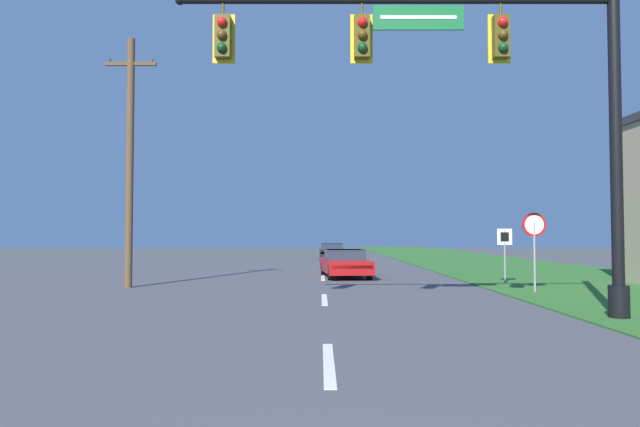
# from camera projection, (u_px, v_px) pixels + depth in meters

# --- Properties ---
(grass_verge_right) EXTENTS (10.00, 110.00, 0.04)m
(grass_verge_right) POSITION_uv_depth(u_px,v_px,m) (506.00, 267.00, 32.20)
(grass_verge_right) COLOR #2D6626
(grass_verge_right) RESTS_ON ground
(road_center_line) EXTENTS (0.16, 34.80, 0.01)m
(road_center_line) POSITION_uv_depth(u_px,v_px,m) (321.00, 278.00, 24.16)
(road_center_line) COLOR silver
(road_center_line) RESTS_ON ground
(signal_mast) EXTENTS (9.97, 0.47, 7.90)m
(signal_mast) POSITION_uv_depth(u_px,v_px,m) (491.00, 93.00, 12.60)
(signal_mast) COLOR black
(signal_mast) RESTS_ON grass_verge_right
(car_ahead) EXTENTS (2.20, 4.77, 1.19)m
(car_ahead) POSITION_uv_depth(u_px,v_px,m) (343.00, 263.00, 24.87)
(car_ahead) COLOR black
(car_ahead) RESTS_ON ground
(far_car) EXTENTS (1.82, 4.21, 1.19)m
(far_car) POSITION_uv_depth(u_px,v_px,m) (330.00, 251.00, 42.24)
(far_car) COLOR black
(far_car) RESTS_ON ground
(stop_sign) EXTENTS (0.76, 0.07, 2.50)m
(stop_sign) POSITION_uv_depth(u_px,v_px,m) (532.00, 234.00, 18.10)
(stop_sign) COLOR gray
(stop_sign) RESTS_ON grass_verge_right
(route_sign_post) EXTENTS (0.55, 0.06, 2.03)m
(route_sign_post) POSITION_uv_depth(u_px,v_px,m) (502.00, 243.00, 21.17)
(route_sign_post) COLOR gray
(route_sign_post) RESTS_ON grass_verge_right
(utility_pole_near) EXTENTS (1.80, 0.26, 8.80)m
(utility_pole_near) POSITION_uv_depth(u_px,v_px,m) (127.00, 158.00, 20.02)
(utility_pole_near) COLOR brown
(utility_pole_near) RESTS_ON ground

